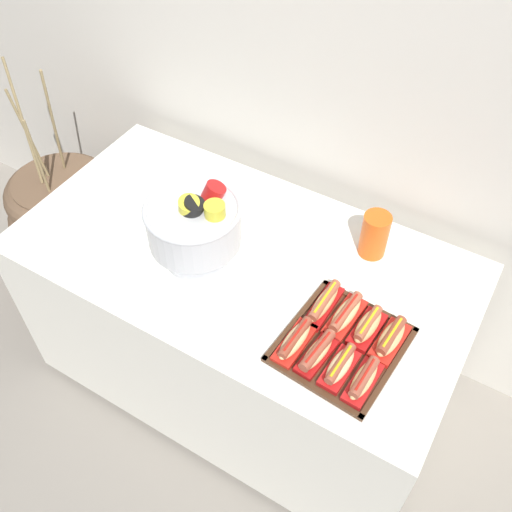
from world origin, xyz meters
The scene contains 15 objects.
ground_plane centered at (0.00, 0.00, 0.00)m, with size 10.00×10.00×0.00m, color gray.
back_wall centered at (0.00, 0.55, 1.30)m, with size 6.00×0.10×2.60m, color silver.
buffet_table centered at (0.00, 0.00, 0.42)m, with size 1.55×0.82×0.80m.
floor_vase centered at (-1.08, 0.16, 0.26)m, with size 0.59×0.59×1.10m.
serving_tray centered at (0.45, -0.15, 0.80)m, with size 0.36×0.39×0.01m.
hot_dog_0 centered at (0.33, -0.23, 0.83)m, with size 0.07×0.17×0.06m.
hot_dog_1 centered at (0.40, -0.23, 0.83)m, with size 0.08×0.16×0.06m.
hot_dog_2 centered at (0.48, -0.24, 0.83)m, with size 0.07×0.15×0.06m.
hot_dog_3 centered at (0.55, -0.25, 0.83)m, with size 0.07×0.16×0.06m.
hot_dog_4 centered at (0.34, -0.06, 0.83)m, with size 0.06×0.18×0.06m.
hot_dog_5 centered at (0.41, -0.07, 0.83)m, with size 0.08×0.18×0.06m.
hot_dog_6 centered at (0.49, -0.08, 0.83)m, with size 0.08×0.16×0.06m.
hot_dog_7 centered at (0.56, -0.08, 0.83)m, with size 0.08×0.17×0.06m.
punch_bowl centered at (-0.12, -0.08, 0.96)m, with size 0.31×0.31×0.28m.
cup_stack centered at (0.37, 0.24, 0.88)m, with size 0.09×0.09×0.16m.
Camera 1 is at (0.71, -1.09, 2.24)m, focal length 40.42 mm.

